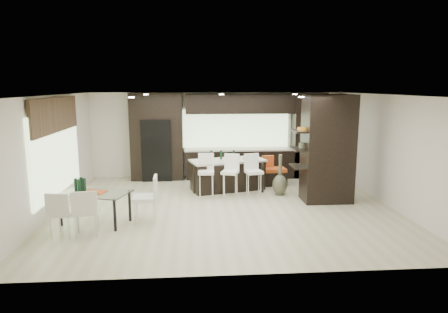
{
  "coord_description": "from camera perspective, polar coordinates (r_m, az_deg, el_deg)",
  "views": [
    {
      "loc": [
        -0.74,
        -9.27,
        2.92
      ],
      "look_at": [
        0.0,
        0.6,
        1.15
      ],
      "focal_mm": 32.0,
      "sensor_mm": 36.0,
      "label": 1
    }
  ],
  "objects": [
    {
      "name": "stool_right",
      "position": [
        10.62,
        4.27,
        -3.3
      ],
      "size": [
        0.49,
        0.49,
        0.91
      ],
      "primitive_type": "cube",
      "rotation": [
        0.0,
        0.0,
        0.24
      ],
      "color": "white",
      "rests_on": "ground"
    },
    {
      "name": "kitchen_island",
      "position": [
        11.27,
        0.53,
        -2.63
      ],
      "size": [
        2.22,
        1.4,
        0.86
      ],
      "primitive_type": "cube",
      "rotation": [
        0.0,
        0.0,
        0.27
      ],
      "color": "black",
      "rests_on": "ground"
    },
    {
      "name": "bench",
      "position": [
        11.87,
        5.67,
        -2.89
      ],
      "size": [
        1.36,
        0.62,
        0.51
      ],
      "primitive_type": "cube",
      "rotation": [
        0.0,
        0.0,
        0.09
      ],
      "color": "black",
      "rests_on": "ground"
    },
    {
      "name": "left_wall",
      "position": [
        9.95,
        -23.35,
        0.22
      ],
      "size": [
        0.02,
        7.0,
        2.7
      ],
      "primitive_type": "cube",
      "color": "silver",
      "rests_on": "ground"
    },
    {
      "name": "window_back",
      "position": [
        12.87,
        1.71,
        4.02
      ],
      "size": [
        3.4,
        0.04,
        1.2
      ],
      "primitive_type": "cube",
      "color": "#B2D199",
      "rests_on": "back_wall"
    },
    {
      "name": "back_wall",
      "position": [
        12.89,
        -0.97,
        3.14
      ],
      "size": [
        8.0,
        0.02,
        2.7
      ],
      "primitive_type": "cube",
      "color": "silver",
      "rests_on": "ground"
    },
    {
      "name": "window_left",
      "position": [
        10.12,
        -22.78,
        0.42
      ],
      "size": [
        0.04,
        3.2,
        1.9
      ],
      "primitive_type": "cube",
      "color": "#B2D199",
      "rests_on": "left_wall"
    },
    {
      "name": "stool_mid",
      "position": [
        10.54,
        0.87,
        -3.37
      ],
      "size": [
        0.52,
        0.52,
        0.92
      ],
      "primitive_type": "cube",
      "rotation": [
        0.0,
        0.0,
        -0.36
      ],
      "color": "white",
      "rests_on": "ground"
    },
    {
      "name": "dining_table",
      "position": [
        9.0,
        -17.85,
        -7.01
      ],
      "size": [
        1.6,
        1.21,
        0.68
      ],
      "primitive_type": "cube",
      "rotation": [
        0.0,
        0.0,
        -0.32
      ],
      "color": "white",
      "rests_on": "ground"
    },
    {
      "name": "right_wall",
      "position": [
        10.53,
        22.53,
        0.79
      ],
      "size": [
        0.02,
        7.0,
        2.7
      ],
      "primitive_type": "cube",
      "color": "silver",
      "rests_on": "ground"
    },
    {
      "name": "floor_vase",
      "position": [
        10.81,
        8.02,
        -2.61
      ],
      "size": [
        0.49,
        0.49,
        1.1
      ],
      "primitive_type": null,
      "rotation": [
        0.0,
        0.0,
        -0.26
      ],
      "color": "#474B36",
      "rests_on": "ground"
    },
    {
      "name": "chair_end",
      "position": [
        8.78,
        -11.23,
        -6.29
      ],
      "size": [
        0.52,
        0.52,
        0.93
      ],
      "primitive_type": "cube",
      "rotation": [
        0.0,
        0.0,
        1.6
      ],
      "color": "white",
      "rests_on": "ground"
    },
    {
      "name": "chair_far",
      "position": [
        8.44,
        -21.95,
        -7.82
      ],
      "size": [
        0.52,
        0.52,
        0.84
      ],
      "primitive_type": "cube",
      "rotation": [
        0.0,
        0.0,
        -0.16
      ],
      "color": "white",
      "rests_on": "ground"
    },
    {
      "name": "stone_accent",
      "position": [
        10.01,
        -22.96,
        5.51
      ],
      "size": [
        0.08,
        3.0,
        0.8
      ],
      "primitive_type": "cube",
      "color": "brown",
      "rests_on": "left_wall"
    },
    {
      "name": "ground",
      "position": [
        9.75,
        0.27,
        -7.29
      ],
      "size": [
        8.0,
        8.0,
        0.0
      ],
      "primitive_type": "plane",
      "color": "#BFB892",
      "rests_on": "ground"
    },
    {
      "name": "refrigerator",
      "position": [
        12.6,
        -9.52,
        1.0
      ],
      "size": [
        0.9,
        0.68,
        1.9
      ],
      "primitive_type": "cube",
      "color": "black",
      "rests_on": "ground"
    },
    {
      "name": "ceiling_spots",
      "position": [
        9.55,
        0.16,
        8.7
      ],
      "size": [
        4.0,
        3.0,
        0.02
      ],
      "primitive_type": "cube",
      "color": "white",
      "rests_on": "ceiling"
    },
    {
      "name": "back_cabinetry",
      "position": [
        12.6,
        1.39,
        2.98
      ],
      "size": [
        6.8,
        0.68,
        2.7
      ],
      "primitive_type": "cube",
      "color": "black",
      "rests_on": "ground"
    },
    {
      "name": "ceiling",
      "position": [
        9.3,
        0.28,
        8.79
      ],
      "size": [
        8.0,
        7.0,
        0.02
      ],
      "primitive_type": "cube",
      "color": "white",
      "rests_on": "ground"
    },
    {
      "name": "partition_column",
      "position": [
        10.35,
        14.6,
        1.09
      ],
      "size": [
        1.2,
        0.8,
        2.7
      ],
      "primitive_type": "cube",
      "color": "black",
      "rests_on": "ground"
    },
    {
      "name": "chair_near",
      "position": [
        8.31,
        -19.04,
        -7.8
      ],
      "size": [
        0.53,
        0.53,
        0.88
      ],
      "primitive_type": "cube",
      "rotation": [
        0.0,
        0.0,
        0.13
      ],
      "color": "white",
      "rests_on": "ground"
    },
    {
      "name": "stool_left",
      "position": [
        10.5,
        -2.57,
        -3.38
      ],
      "size": [
        0.43,
        0.43,
        0.93
      ],
      "primitive_type": "cube",
      "rotation": [
        0.0,
        0.0,
        -0.04
      ],
      "color": "white",
      "rests_on": "ground"
    }
  ]
}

